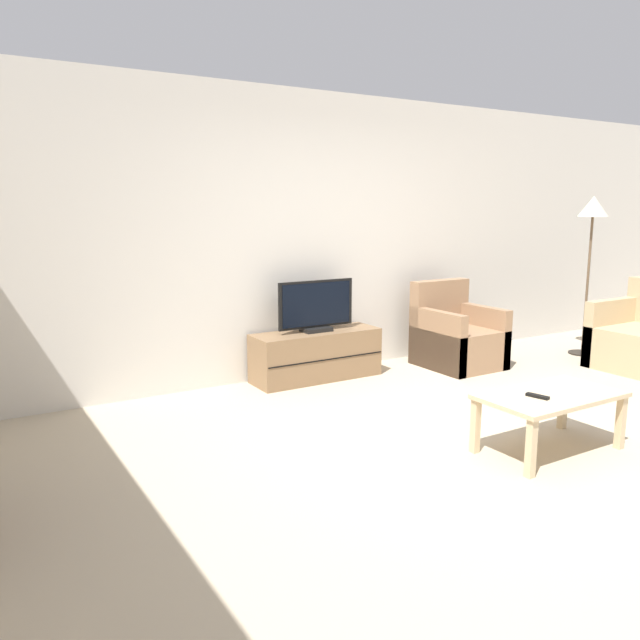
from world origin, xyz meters
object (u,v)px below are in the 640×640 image
object	(u,v)px
tv_stand	(316,355)
remote	(538,396)
tv	(316,308)
armchair	(456,339)
floor_lamp	(593,218)
coffee_table	(550,401)

from	to	relation	value
tv_stand	remote	bearing A→B (deg)	-83.50
tv	remote	world-z (taller)	tv
remote	armchair	bearing A→B (deg)	45.16
remote	floor_lamp	world-z (taller)	floor_lamp
tv_stand	remote	xyz separation A→B (m)	(0.27, -2.36, 0.18)
coffee_table	armchair	bearing A→B (deg)	62.13
remote	tv_stand	bearing A→B (deg)	82.58
tv	armchair	xyz separation A→B (m)	(1.49, -0.32, -0.40)
tv	tv_stand	bearing A→B (deg)	90.00
tv	armchair	world-z (taller)	tv
armchair	floor_lamp	bearing A→B (deg)	-12.27
armchair	coffee_table	bearing A→B (deg)	-117.87
armchair	remote	distance (m)	2.38
tv_stand	coffee_table	world-z (taller)	tv_stand
tv	coffee_table	distance (m)	2.41
remote	floor_lamp	distance (m)	3.46
tv_stand	tv	bearing A→B (deg)	-90.00
tv_stand	tv	size ratio (longest dim) A/B	1.58
tv_stand	armchair	xyz separation A→B (m)	(1.49, -0.32, 0.05)
remote	tv	bearing A→B (deg)	82.59
tv	floor_lamp	distance (m)	3.26
tv_stand	floor_lamp	size ratio (longest dim) A/B	0.72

